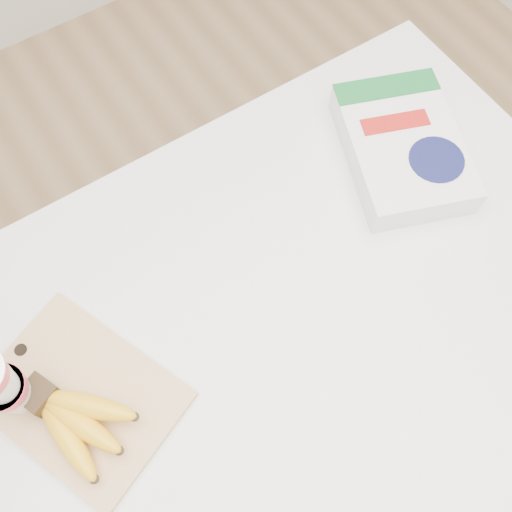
{
  "coord_description": "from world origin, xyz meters",
  "views": [
    {
      "loc": [
        -0.14,
        -0.19,
        1.89
      ],
      "look_at": [
        0.08,
        0.14,
        1.04
      ],
      "focal_mm": 40.0,
      "sensor_mm": 36.0,
      "label": 1
    }
  ],
  "objects_px": {
    "cereal_box": "(403,147)",
    "table": "(261,412)",
    "cutting_board": "(81,396)",
    "bananas": "(74,419)"
  },
  "relations": [
    {
      "from": "cereal_box",
      "to": "table",
      "type": "bearing_deg",
      "value": -135.82
    },
    {
      "from": "table",
      "to": "cereal_box",
      "type": "height_order",
      "value": "cereal_box"
    },
    {
      "from": "table",
      "to": "bananas",
      "type": "relative_size",
      "value": 7.13
    },
    {
      "from": "table",
      "to": "cereal_box",
      "type": "bearing_deg",
      "value": 23.09
    },
    {
      "from": "bananas",
      "to": "cereal_box",
      "type": "height_order",
      "value": "bananas"
    },
    {
      "from": "table",
      "to": "cutting_board",
      "type": "xyz_separation_m",
      "value": [
        -0.27,
        0.1,
        0.51
      ]
    },
    {
      "from": "cutting_board",
      "to": "cereal_box",
      "type": "xyz_separation_m",
      "value": [
        0.69,
        0.08,
        0.02
      ]
    },
    {
      "from": "table",
      "to": "bananas",
      "type": "height_order",
      "value": "bananas"
    },
    {
      "from": "cutting_board",
      "to": "bananas",
      "type": "bearing_deg",
      "value": -142.26
    },
    {
      "from": "cutting_board",
      "to": "cereal_box",
      "type": "relative_size",
      "value": 0.85
    }
  ]
}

